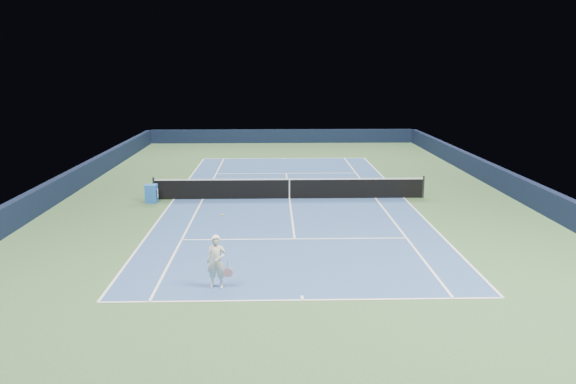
{
  "coord_description": "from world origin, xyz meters",
  "views": [
    {
      "loc": [
        -0.77,
        -25.99,
        6.18
      ],
      "look_at": [
        -0.15,
        -3.0,
        1.0
      ],
      "focal_mm": 35.0,
      "sensor_mm": 36.0,
      "label": 1
    }
  ],
  "objects": [
    {
      "name": "ground",
      "position": [
        0.0,
        0.0,
        0.0
      ],
      "size": [
        40.0,
        40.0,
        0.0
      ],
      "primitive_type": "plane",
      "color": "#36572F",
      "rests_on": "ground"
    },
    {
      "name": "wall_far",
      "position": [
        0.0,
        19.82,
        0.55
      ],
      "size": [
        22.0,
        0.35,
        1.1
      ],
      "primitive_type": "cube",
      "color": "black",
      "rests_on": "ground"
    },
    {
      "name": "wall_right",
      "position": [
        10.82,
        0.0,
        0.55
      ],
      "size": [
        0.35,
        40.0,
        1.1
      ],
      "primitive_type": "cube",
      "color": "#101832",
      "rests_on": "ground"
    },
    {
      "name": "wall_left",
      "position": [
        -10.82,
        0.0,
        0.55
      ],
      "size": [
        0.35,
        40.0,
        1.1
      ],
      "primitive_type": "cube",
      "color": "#111933",
      "rests_on": "ground"
    },
    {
      "name": "court_surface",
      "position": [
        0.0,
        0.0,
        0.0
      ],
      "size": [
        10.97,
        23.77,
        0.01
      ],
      "primitive_type": "cube",
      "color": "#2D4C80",
      "rests_on": "ground"
    },
    {
      "name": "baseline_far",
      "position": [
        0.0,
        11.88,
        0.01
      ],
      "size": [
        10.97,
        0.08,
        0.0
      ],
      "primitive_type": "cube",
      "color": "white",
      "rests_on": "ground"
    },
    {
      "name": "baseline_near",
      "position": [
        0.0,
        -11.88,
        0.01
      ],
      "size": [
        10.97,
        0.08,
        0.0
      ],
      "primitive_type": "cube",
      "color": "white",
      "rests_on": "ground"
    },
    {
      "name": "sideline_doubles_right",
      "position": [
        5.49,
        0.0,
        0.01
      ],
      "size": [
        0.08,
        23.77,
        0.0
      ],
      "primitive_type": "cube",
      "color": "white",
      "rests_on": "ground"
    },
    {
      "name": "sideline_doubles_left",
      "position": [
        -5.49,
        0.0,
        0.01
      ],
      "size": [
        0.08,
        23.77,
        0.0
      ],
      "primitive_type": "cube",
      "color": "white",
      "rests_on": "ground"
    },
    {
      "name": "sideline_singles_right",
      "position": [
        4.12,
        0.0,
        0.01
      ],
      "size": [
        0.08,
        23.77,
        0.0
      ],
      "primitive_type": "cube",
      "color": "white",
      "rests_on": "ground"
    },
    {
      "name": "sideline_singles_left",
      "position": [
        -4.12,
        0.0,
        0.01
      ],
      "size": [
        0.08,
        23.77,
        0.0
      ],
      "primitive_type": "cube",
      "color": "white",
      "rests_on": "ground"
    },
    {
      "name": "service_line_far",
      "position": [
        0.0,
        6.4,
        0.01
      ],
      "size": [
        8.23,
        0.08,
        0.0
      ],
      "primitive_type": "cube",
      "color": "white",
      "rests_on": "ground"
    },
    {
      "name": "service_line_near",
      "position": [
        0.0,
        -6.4,
        0.01
      ],
      "size": [
        8.23,
        0.08,
        0.0
      ],
      "primitive_type": "cube",
      "color": "white",
      "rests_on": "ground"
    },
    {
      "name": "center_service_line",
      "position": [
        0.0,
        0.0,
        0.01
      ],
      "size": [
        0.08,
        12.8,
        0.0
      ],
      "primitive_type": "cube",
      "color": "white",
      "rests_on": "ground"
    },
    {
      "name": "center_mark_far",
      "position": [
        0.0,
        11.73,
        0.01
      ],
      "size": [
        0.08,
        0.3,
        0.0
      ],
      "primitive_type": "cube",
      "color": "white",
      "rests_on": "ground"
    },
    {
      "name": "center_mark_near",
      "position": [
        0.0,
        -11.73,
        0.01
      ],
      "size": [
        0.08,
        0.3,
        0.0
      ],
      "primitive_type": "cube",
      "color": "white",
      "rests_on": "ground"
    },
    {
      "name": "tennis_net",
      "position": [
        0.0,
        0.0,
        0.5
      ],
      "size": [
        12.9,
        0.1,
        1.07
      ],
      "color": "black",
      "rests_on": "ground"
    },
    {
      "name": "sponsor_cube",
      "position": [
        -6.4,
        -0.59,
        0.42
      ],
      "size": [
        0.59,
        0.48,
        0.85
      ],
      "color": "blue",
      "rests_on": "ground"
    },
    {
      "name": "tennis_player",
      "position": [
        -2.38,
        -10.91,
        0.77
      ],
      "size": [
        0.76,
        1.25,
        1.89
      ],
      "color": "white",
      "rests_on": "ground"
    }
  ]
}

